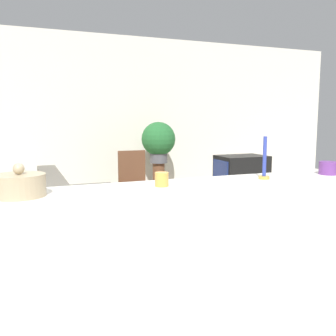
% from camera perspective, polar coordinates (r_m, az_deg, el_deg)
% --- Properties ---
extents(ground_plane, '(14.00, 14.00, 0.00)m').
position_cam_1_polar(ground_plane, '(2.90, -0.33, -22.31)').
color(ground_plane, beige).
extents(wall_back, '(9.00, 0.06, 2.70)m').
position_cam_1_polar(wall_back, '(5.84, -12.74, 6.50)').
color(wall_back, beige).
rests_on(wall_back, ground_plane).
extents(couch, '(0.86, 1.75, 0.89)m').
position_cam_1_polar(couch, '(3.95, -12.72, -9.24)').
color(couch, '#605B51').
rests_on(couch, ground_plane).
extents(tv_stand, '(0.80, 0.47, 0.52)m').
position_cam_1_polar(tv_stand, '(5.07, 11.00, -6.03)').
color(tv_stand, brown).
rests_on(tv_stand, ground_plane).
extents(television, '(0.63, 0.44, 0.44)m').
position_cam_1_polar(television, '(4.98, 11.08, -0.65)').
color(television, black).
rests_on(television, tv_stand).
extents(wooden_chair, '(0.44, 0.44, 0.99)m').
position_cam_1_polar(wooden_chair, '(5.29, -5.17, -2.44)').
color(wooden_chair, brown).
rests_on(wooden_chair, ground_plane).
extents(plant_stand, '(0.18, 0.18, 0.77)m').
position_cam_1_polar(plant_stand, '(5.74, -1.43, -3.02)').
color(plant_stand, brown).
rests_on(plant_stand, ground_plane).
extents(potted_plant, '(0.51, 0.51, 0.62)m').
position_cam_1_polar(potted_plant, '(5.65, -1.46, 4.24)').
color(potted_plant, '#4C4C51').
rests_on(potted_plant, plant_stand).
extents(foreground_counter, '(2.61, 0.44, 1.05)m').
position_cam_1_polar(foreground_counter, '(2.38, 2.73, -15.09)').
color(foreground_counter, silver).
rests_on(foreground_counter, ground_plane).
extents(decorative_bowl, '(0.26, 0.26, 0.17)m').
position_cam_1_polar(decorative_bowl, '(2.03, -21.69, -2.42)').
color(decorative_bowl, tan).
rests_on(decorative_bowl, foreground_counter).
extents(candle_jar, '(0.08, 0.08, 0.08)m').
position_cam_1_polar(candle_jar, '(2.17, -0.97, -1.73)').
color(candle_jar, gold).
rests_on(candle_jar, foreground_counter).
extents(candlestick, '(0.07, 0.07, 0.28)m').
position_cam_1_polar(candlestick, '(2.50, 14.47, 0.48)').
color(candlestick, '#B7933D').
rests_on(candlestick, foreground_counter).
extents(coffee_tin, '(0.13, 0.13, 0.09)m').
position_cam_1_polar(coffee_tin, '(2.85, 23.22, -0.00)').
color(coffee_tin, '#66337F').
rests_on(coffee_tin, foreground_counter).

